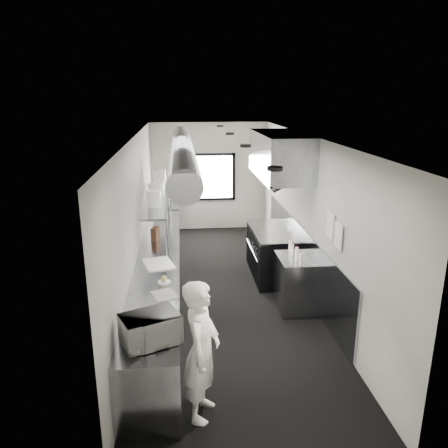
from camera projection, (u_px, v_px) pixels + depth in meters
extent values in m
cube|color=black|center=(225.00, 292.00, 7.99)|extent=(3.00, 8.00, 0.01)
cube|color=silver|center=(225.00, 137.00, 7.18)|extent=(3.00, 8.00, 0.01)
cube|color=beige|center=(209.00, 177.00, 11.40)|extent=(3.00, 0.02, 2.80)
cube|color=beige|center=(271.00, 345.00, 3.77)|extent=(3.00, 0.02, 2.80)
cube|color=beige|center=(137.00, 221.00, 7.44)|extent=(0.02, 8.00, 2.80)
cube|color=beige|center=(309.00, 216.00, 7.73)|extent=(0.02, 8.00, 2.80)
cube|color=gray|center=(301.00, 255.00, 8.25)|extent=(0.03, 5.50, 1.10)
cylinder|color=gray|center=(182.00, 150.00, 7.57)|extent=(0.40, 6.40, 0.40)
cube|color=white|center=(209.00, 177.00, 11.36)|extent=(1.20, 0.03, 1.10)
cube|color=black|center=(209.00, 155.00, 11.21)|extent=(1.36, 0.03, 0.08)
cube|color=black|center=(209.00, 199.00, 11.54)|extent=(1.36, 0.03, 0.08)
cube|color=black|center=(185.00, 178.00, 11.32)|extent=(0.08, 0.03, 1.25)
cube|color=black|center=(234.00, 177.00, 11.44)|extent=(0.08, 0.03, 1.25)
cube|color=gray|center=(280.00, 155.00, 8.07)|extent=(0.80, 2.20, 0.80)
cube|color=gray|center=(259.00, 176.00, 8.15)|extent=(0.05, 2.20, 0.05)
cube|color=black|center=(275.00, 173.00, 8.16)|extent=(0.50, 2.10, 0.28)
cube|color=gray|center=(159.00, 284.00, 7.27)|extent=(0.70, 6.00, 0.90)
cube|color=gray|center=(157.00, 199.00, 8.38)|extent=(0.45, 3.00, 0.04)
cylinder|color=gray|center=(167.00, 238.00, 7.16)|extent=(0.04, 0.04, 0.66)
cylinder|color=gray|center=(168.00, 215.00, 8.49)|extent=(0.04, 0.04, 0.66)
cylinder|color=gray|center=(170.00, 199.00, 9.83)|extent=(0.04, 0.04, 0.66)
cube|color=black|center=(274.00, 254.00, 8.62)|extent=(0.85, 1.60, 0.90)
cube|color=gray|center=(275.00, 231.00, 8.49)|extent=(0.85, 1.60, 0.04)
cube|color=gray|center=(253.00, 255.00, 8.59)|extent=(0.03, 1.55, 0.80)
cylinder|color=gray|center=(252.00, 250.00, 8.55)|extent=(0.03, 1.30, 0.03)
cube|color=gray|center=(297.00, 283.00, 7.30)|extent=(0.65, 0.80, 0.90)
cube|color=gray|center=(165.00, 222.00, 10.80)|extent=(0.70, 1.20, 0.90)
cube|color=white|center=(330.00, 225.00, 6.52)|extent=(0.02, 0.28, 0.38)
cube|color=white|center=(338.00, 236.00, 6.20)|extent=(0.02, 0.28, 0.38)
imported|color=white|center=(202.00, 350.00, 4.73)|extent=(0.53, 0.68, 1.63)
imported|color=silver|center=(150.00, 329.00, 4.68)|extent=(0.68, 0.61, 0.33)
cylinder|color=silver|center=(141.00, 317.00, 5.16)|extent=(0.19, 0.19, 0.10)
cylinder|color=silver|center=(140.00, 313.00, 5.24)|extent=(0.15, 0.15, 0.10)
cube|color=silver|center=(164.00, 295.00, 5.84)|extent=(0.39, 0.43, 0.01)
cylinder|color=white|center=(164.00, 282.00, 6.22)|extent=(0.21, 0.21, 0.02)
sphere|color=#CBBD6A|center=(164.00, 279.00, 6.21)|extent=(0.09, 0.09, 0.09)
cube|color=white|center=(159.00, 264.00, 6.89)|extent=(0.55, 0.65, 0.02)
cube|color=#53311D|center=(155.00, 234.00, 8.00)|extent=(0.16, 0.24, 0.24)
cylinder|color=white|center=(154.00, 199.00, 7.68)|extent=(0.26, 0.26, 0.29)
cylinder|color=white|center=(156.00, 192.00, 8.06)|extent=(0.29, 0.29, 0.34)
cylinder|color=white|center=(158.00, 188.00, 8.44)|extent=(0.26, 0.26, 0.32)
cylinder|color=white|center=(160.00, 180.00, 9.09)|extent=(0.26, 0.26, 0.40)
cylinder|color=white|center=(301.00, 259.00, 6.85)|extent=(0.07, 0.07, 0.18)
cylinder|color=white|center=(297.00, 255.00, 7.04)|extent=(0.07, 0.07, 0.18)
cylinder|color=white|center=(297.00, 252.00, 7.19)|extent=(0.06, 0.06, 0.16)
cylinder|color=white|center=(292.00, 250.00, 7.27)|extent=(0.08, 0.08, 0.18)
cylinder|color=white|center=(290.00, 245.00, 7.46)|extent=(0.08, 0.08, 0.19)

